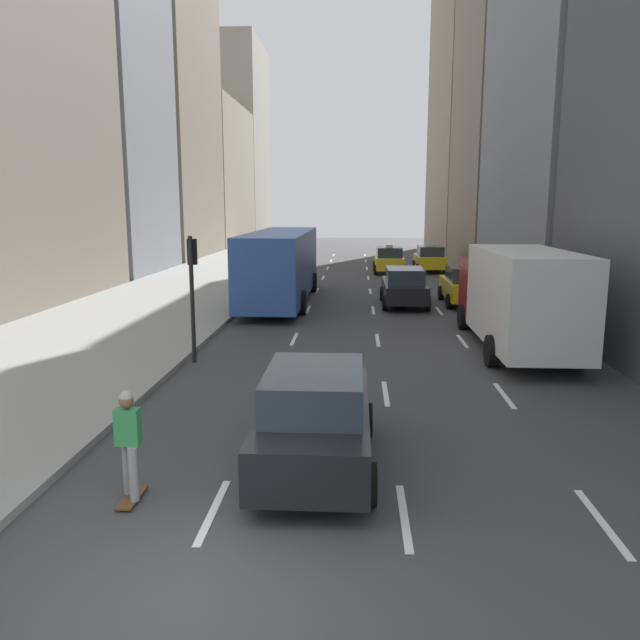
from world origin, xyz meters
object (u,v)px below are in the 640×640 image
taxi_third (389,260)px  box_truck (517,295)px  taxi_lead (465,285)px  sedan_black_near (315,417)px  sedan_silver_behind (404,286)px  city_bus (281,264)px  traffic_light_pole (192,278)px  taxi_second (430,259)px  skateboarder (129,441)px

taxi_third → box_truck: 22.32m
taxi_lead → sedan_black_near: size_ratio=0.96×
taxi_lead → sedan_silver_behind: taxi_lead is taller
city_bus → box_truck: bearing=-47.4°
sedan_black_near → traffic_light_pole: traffic_light_pole is taller
city_bus → traffic_light_pole: bearing=-95.8°
taxi_third → box_truck: box_truck is taller
taxi_second → skateboarder: (-8.31, -33.79, 0.08)m
sedan_silver_behind → traffic_light_pole: 12.60m
taxi_second → box_truck: size_ratio=0.52×
taxi_third → traffic_light_pole: traffic_light_pole is taller
box_truck → sedan_black_near: bearing=-121.4°
taxi_second → skateboarder: bearing=-103.8°
skateboarder → taxi_lead: bearing=67.1°
city_bus → skateboarder: city_bus is taller
taxi_lead → box_truck: (0.00, -9.05, 0.83)m
skateboarder → taxi_second: bearing=76.2°
sedan_silver_behind → traffic_light_pole: (-6.75, -10.53, 1.54)m
taxi_third → skateboarder: 33.20m
taxi_second → city_bus: city_bus is taller
taxi_second → city_bus: (-8.41, -14.02, 0.91)m
taxi_lead → skateboarder: size_ratio=2.52×
taxi_second → traffic_light_pole: traffic_light_pole is taller
skateboarder → traffic_light_pole: (-1.24, 8.56, 1.45)m
skateboarder → sedan_black_near: bearing=27.7°
skateboarder → traffic_light_pole: size_ratio=0.48×
sedan_black_near → city_bus: size_ratio=0.40×
sedan_silver_behind → traffic_light_pole: traffic_light_pole is taller
taxi_second → sedan_silver_behind: taxi_second is taller
sedan_black_near → city_bus: bearing=98.7°
box_truck → taxi_lead: bearing=90.0°
taxi_second → city_bus: 16.37m
taxi_third → traffic_light_pole: 25.15m
skateboarder → traffic_light_pole: 8.77m
sedan_black_near → box_truck: bearing=58.6°
taxi_third → sedan_black_near: taxi_third is taller
sedan_black_near → box_truck: (5.60, 9.18, 0.81)m
taxi_lead → taxi_third: (-2.80, 13.08, 0.00)m
taxi_second → sedan_black_near: size_ratio=0.96×
city_bus → skateboarder: size_ratio=6.65×
sedan_silver_behind → skateboarder: bearing=-106.1°
sedan_silver_behind → skateboarder: skateboarder is taller
sedan_black_near → skateboarder: size_ratio=2.64×
taxi_third → box_truck: (2.80, -22.13, 0.83)m
taxi_lead → sedan_black_near: (-5.60, -18.23, 0.02)m
taxi_second → box_truck: bearing=-90.0°
taxi_third → skateboarder: taxi_third is taller
sedan_silver_behind → city_bus: (-5.61, 0.68, 0.92)m
sedan_black_near → taxi_second: bearing=80.2°
taxi_third → skateboarder: bearing=-99.6°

